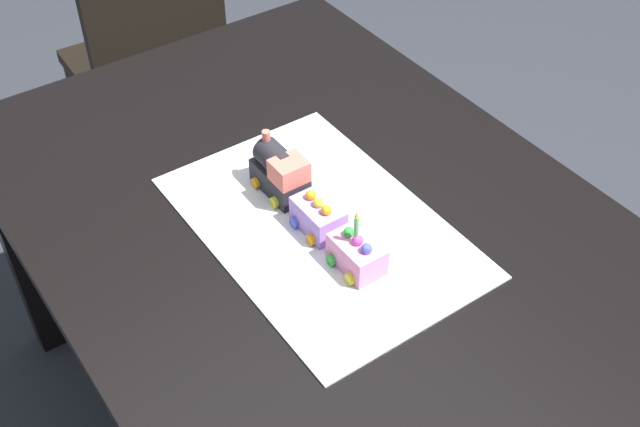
% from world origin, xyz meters
% --- Properties ---
extents(ground_plane, '(8.00, 8.00, 0.00)m').
position_xyz_m(ground_plane, '(0.00, 0.00, 0.00)').
color(ground_plane, '#2D3038').
extents(dining_table, '(1.40, 1.00, 0.74)m').
position_xyz_m(dining_table, '(0.00, 0.00, 0.63)').
color(dining_table, black).
rests_on(dining_table, ground).
extents(chair, '(0.41, 0.41, 0.86)m').
position_xyz_m(chair, '(-1.03, 0.13, 0.47)').
color(chair, black).
rests_on(chair, ground).
extents(cake_board, '(0.60, 0.40, 0.00)m').
position_xyz_m(cake_board, '(0.05, -0.01, 0.74)').
color(cake_board, silver).
rests_on(cake_board, dining_table).
extents(cake_locomotive, '(0.14, 0.08, 0.12)m').
position_xyz_m(cake_locomotive, '(-0.07, -0.02, 0.79)').
color(cake_locomotive, '#232328').
rests_on(cake_locomotive, cake_board).
extents(cake_car_tanker_lavender, '(0.10, 0.08, 0.07)m').
position_xyz_m(cake_car_tanker_lavender, '(0.05, -0.02, 0.77)').
color(cake_car_tanker_lavender, '#AD84E0').
rests_on(cake_car_tanker_lavender, cake_board).
extents(cake_car_gondola_bubblegum, '(0.10, 0.08, 0.07)m').
position_xyz_m(cake_car_gondola_bubblegum, '(0.17, -0.02, 0.77)').
color(cake_car_gondola_bubblegum, pink).
rests_on(cake_car_gondola_bubblegum, cake_board).
extents(birthday_candle, '(0.01, 0.01, 0.05)m').
position_xyz_m(birthday_candle, '(0.17, -0.02, 0.84)').
color(birthday_candle, '#66D872').
rests_on(birthday_candle, cake_car_gondola_bubblegum).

